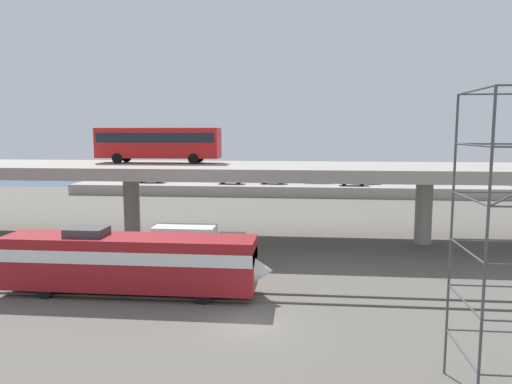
{
  "coord_description": "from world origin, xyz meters",
  "views": [
    {
      "loc": [
        2.77,
        -24.39,
        10.12
      ],
      "look_at": [
        -2.09,
        24.71,
        3.95
      ],
      "focal_mm": 33.96,
      "sensor_mm": 36.0,
      "label": 1
    }
  ],
  "objects_px": {
    "train_locomotive": "(142,260)",
    "parked_car_7": "(161,176)",
    "parked_car_1": "(317,178)",
    "parked_car_3": "(352,181)",
    "service_truck_west": "(197,245)",
    "parked_car_5": "(273,179)",
    "parked_car_0": "(231,179)",
    "parked_car_2": "(432,179)",
    "transit_bus_on_overpass": "(158,142)",
    "parked_car_4": "(364,179)",
    "parked_car_6": "(151,178)"
  },
  "relations": [
    {
      "from": "train_locomotive",
      "to": "parked_car_7",
      "type": "distance_m",
      "value": 55.55
    },
    {
      "from": "train_locomotive",
      "to": "parked_car_5",
      "type": "xyz_separation_m",
      "value": [
        4.95,
        50.17,
        0.2
      ]
    },
    {
      "from": "parked_car_5",
      "to": "parked_car_1",
      "type": "bearing_deg",
      "value": -163.91
    },
    {
      "from": "train_locomotive",
      "to": "parked_car_6",
      "type": "xyz_separation_m",
      "value": [
        -15.5,
        49.99,
        0.2
      ]
    },
    {
      "from": "parked_car_2",
      "to": "parked_car_3",
      "type": "distance_m",
      "value": 13.97
    },
    {
      "from": "parked_car_0",
      "to": "parked_car_5",
      "type": "distance_m",
      "value": 6.82
    },
    {
      "from": "parked_car_6",
      "to": "parked_car_7",
      "type": "bearing_deg",
      "value": 78.32
    },
    {
      "from": "parked_car_3",
      "to": "parked_car_4",
      "type": "height_order",
      "value": "same"
    },
    {
      "from": "service_truck_west",
      "to": "parked_car_5",
      "type": "bearing_deg",
      "value": 86.03
    },
    {
      "from": "parked_car_0",
      "to": "parked_car_3",
      "type": "height_order",
      "value": "same"
    },
    {
      "from": "train_locomotive",
      "to": "parked_car_5",
      "type": "height_order",
      "value": "train_locomotive"
    },
    {
      "from": "service_truck_west",
      "to": "parked_car_1",
      "type": "distance_m",
      "value": 46.61
    },
    {
      "from": "parked_car_2",
      "to": "parked_car_7",
      "type": "height_order",
      "value": "same"
    },
    {
      "from": "parked_car_4",
      "to": "parked_car_7",
      "type": "bearing_deg",
      "value": 176.88
    },
    {
      "from": "parked_car_6",
      "to": "train_locomotive",
      "type": "bearing_deg",
      "value": -72.77
    },
    {
      "from": "parked_car_6",
      "to": "parked_car_2",
      "type": "bearing_deg",
      "value": 3.64
    },
    {
      "from": "parked_car_0",
      "to": "parked_car_2",
      "type": "height_order",
      "value": "same"
    },
    {
      "from": "train_locomotive",
      "to": "parked_car_7",
      "type": "xyz_separation_m",
      "value": [
        -14.76,
        53.55,
        0.2
      ]
    },
    {
      "from": "parked_car_1",
      "to": "parked_car_3",
      "type": "relative_size",
      "value": 1.03
    },
    {
      "from": "parked_car_5",
      "to": "parked_car_6",
      "type": "height_order",
      "value": "same"
    },
    {
      "from": "parked_car_1",
      "to": "parked_car_7",
      "type": "relative_size",
      "value": 1.1
    },
    {
      "from": "train_locomotive",
      "to": "transit_bus_on_overpass",
      "type": "distance_m",
      "value": 19.46
    },
    {
      "from": "parked_car_0",
      "to": "parked_car_4",
      "type": "distance_m",
      "value": 21.74
    },
    {
      "from": "parked_car_2",
      "to": "parked_car_5",
      "type": "distance_m",
      "value": 26.16
    },
    {
      "from": "parked_car_1",
      "to": "parked_car_3",
      "type": "distance_m",
      "value": 6.46
    },
    {
      "from": "train_locomotive",
      "to": "parked_car_4",
      "type": "bearing_deg",
      "value": 69.04
    },
    {
      "from": "parked_car_3",
      "to": "parked_car_5",
      "type": "bearing_deg",
      "value": 173.82
    },
    {
      "from": "train_locomotive",
      "to": "parked_car_1",
      "type": "relative_size",
      "value": 3.69
    },
    {
      "from": "transit_bus_on_overpass",
      "to": "parked_car_3",
      "type": "distance_m",
      "value": 38.58
    },
    {
      "from": "service_truck_west",
      "to": "parked_car_5",
      "type": "distance_m",
      "value": 43.51
    },
    {
      "from": "parked_car_5",
      "to": "parked_car_7",
      "type": "bearing_deg",
      "value": -9.74
    },
    {
      "from": "transit_bus_on_overpass",
      "to": "service_truck_west",
      "type": "relative_size",
      "value": 1.76
    },
    {
      "from": "parked_car_4",
      "to": "parked_car_7",
      "type": "height_order",
      "value": "same"
    },
    {
      "from": "service_truck_west",
      "to": "parked_car_6",
      "type": "xyz_separation_m",
      "value": [
        -17.44,
        43.22,
        0.76
      ]
    },
    {
      "from": "parked_car_1",
      "to": "transit_bus_on_overpass",
      "type": "bearing_deg",
      "value": -115.32
    },
    {
      "from": "train_locomotive",
      "to": "parked_car_2",
      "type": "height_order",
      "value": "train_locomotive"
    },
    {
      "from": "train_locomotive",
      "to": "parked_car_6",
      "type": "distance_m",
      "value": 52.34
    },
    {
      "from": "parked_car_0",
      "to": "parked_car_7",
      "type": "distance_m",
      "value": 13.59
    },
    {
      "from": "parked_car_2",
      "to": "transit_bus_on_overpass",
      "type": "bearing_deg",
      "value": -134.92
    },
    {
      "from": "service_truck_west",
      "to": "parked_car_1",
      "type": "bearing_deg",
      "value": 77.34
    },
    {
      "from": "parked_car_0",
      "to": "parked_car_1",
      "type": "distance_m",
      "value": 14.27
    },
    {
      "from": "train_locomotive",
      "to": "parked_car_4",
      "type": "distance_m",
      "value": 55.33
    },
    {
      "from": "parked_car_3",
      "to": "parked_car_7",
      "type": "xyz_separation_m",
      "value": [
        -32.38,
        4.76,
        -0.0
      ]
    },
    {
      "from": "service_truck_west",
      "to": "parked_car_4",
      "type": "height_order",
      "value": "parked_car_4"
    },
    {
      "from": "parked_car_5",
      "to": "transit_bus_on_overpass",
      "type": "bearing_deg",
      "value": 74.28
    },
    {
      "from": "parked_car_0",
      "to": "parked_car_7",
      "type": "height_order",
      "value": "same"
    },
    {
      "from": "service_truck_west",
      "to": "parked_car_0",
      "type": "height_order",
      "value": "parked_car_0"
    },
    {
      "from": "parked_car_1",
      "to": "parked_car_4",
      "type": "xyz_separation_m",
      "value": [
        7.65,
        -0.58,
        -0.0
      ]
    },
    {
      "from": "transit_bus_on_overpass",
      "to": "parked_car_3",
      "type": "xyz_separation_m",
      "value": [
        21.81,
        31.1,
        -6.73
      ]
    },
    {
      "from": "service_truck_west",
      "to": "parked_car_4",
      "type": "xyz_separation_m",
      "value": [
        17.86,
        44.9,
        0.76
      ]
    }
  ]
}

